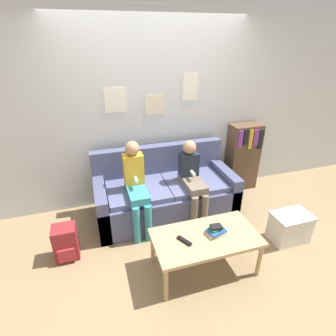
{
  "coord_description": "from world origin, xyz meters",
  "views": [
    {
      "loc": [
        -0.86,
        -2.4,
        2.25
      ],
      "look_at": [
        0.0,
        0.4,
        0.77
      ],
      "focal_mm": 28.0,
      "sensor_mm": 36.0,
      "label": 1
    }
  ],
  "objects_px": {
    "storage_box": "(290,227)",
    "coffee_table": "(206,240)",
    "bookshelf": "(243,157)",
    "tv_remote": "(184,241)",
    "person_right": "(192,178)",
    "person_left": "(136,184)",
    "couch": "(165,194)",
    "backpack": "(66,243)"
  },
  "relations": [
    {
      "from": "coffee_table",
      "to": "storage_box",
      "type": "bearing_deg",
      "value": 5.35
    },
    {
      "from": "person_right",
      "to": "storage_box",
      "type": "relative_size",
      "value": 2.34
    },
    {
      "from": "person_left",
      "to": "backpack",
      "type": "height_order",
      "value": "person_left"
    },
    {
      "from": "coffee_table",
      "to": "person_right",
      "type": "height_order",
      "value": "person_right"
    },
    {
      "from": "bookshelf",
      "to": "storage_box",
      "type": "xyz_separation_m",
      "value": [
        -0.1,
        -1.31,
        -0.35
      ]
    },
    {
      "from": "person_right",
      "to": "bookshelf",
      "type": "relative_size",
      "value": 1.01
    },
    {
      "from": "coffee_table",
      "to": "person_right",
      "type": "xyz_separation_m",
      "value": [
        0.2,
        0.89,
        0.22
      ]
    },
    {
      "from": "person_left",
      "to": "person_right",
      "type": "distance_m",
      "value": 0.73
    },
    {
      "from": "person_left",
      "to": "storage_box",
      "type": "height_order",
      "value": "person_left"
    },
    {
      "from": "couch",
      "to": "storage_box",
      "type": "distance_m",
      "value": 1.62
    },
    {
      "from": "bookshelf",
      "to": "coffee_table",
      "type": "bearing_deg",
      "value": -131.91
    },
    {
      "from": "person_left",
      "to": "storage_box",
      "type": "bearing_deg",
      "value": -24.87
    },
    {
      "from": "coffee_table",
      "to": "storage_box",
      "type": "height_order",
      "value": "coffee_table"
    },
    {
      "from": "couch",
      "to": "bookshelf",
      "type": "bearing_deg",
      "value": 13.17
    },
    {
      "from": "couch",
      "to": "bookshelf",
      "type": "height_order",
      "value": "bookshelf"
    },
    {
      "from": "coffee_table",
      "to": "backpack",
      "type": "height_order",
      "value": "coffee_table"
    },
    {
      "from": "tv_remote",
      "to": "person_left",
      "type": "bearing_deg",
      "value": 78.18
    },
    {
      "from": "person_right",
      "to": "tv_remote",
      "type": "height_order",
      "value": "person_right"
    },
    {
      "from": "bookshelf",
      "to": "backpack",
      "type": "height_order",
      "value": "bookshelf"
    },
    {
      "from": "backpack",
      "to": "bookshelf",
      "type": "bearing_deg",
      "value": 16.89
    },
    {
      "from": "person_left",
      "to": "tv_remote",
      "type": "bearing_deg",
      "value": -72.07
    },
    {
      "from": "storage_box",
      "to": "coffee_table",
      "type": "bearing_deg",
      "value": -174.65
    },
    {
      "from": "person_right",
      "to": "tv_remote",
      "type": "xyz_separation_m",
      "value": [
        -0.44,
        -0.9,
        -0.16
      ]
    },
    {
      "from": "coffee_table",
      "to": "storage_box",
      "type": "xyz_separation_m",
      "value": [
        1.17,
        0.11,
        -0.21
      ]
    },
    {
      "from": "person_left",
      "to": "tv_remote",
      "type": "xyz_separation_m",
      "value": [
        0.29,
        -0.91,
        -0.19
      ]
    },
    {
      "from": "coffee_table",
      "to": "person_right",
      "type": "distance_m",
      "value": 0.94
    },
    {
      "from": "couch",
      "to": "person_left",
      "type": "height_order",
      "value": "person_left"
    },
    {
      "from": "storage_box",
      "to": "backpack",
      "type": "height_order",
      "value": "backpack"
    },
    {
      "from": "coffee_table",
      "to": "person_left",
      "type": "height_order",
      "value": "person_left"
    },
    {
      "from": "coffee_table",
      "to": "backpack",
      "type": "bearing_deg",
      "value": 156.55
    },
    {
      "from": "tv_remote",
      "to": "person_right",
      "type": "bearing_deg",
      "value": 34.37
    },
    {
      "from": "couch",
      "to": "backpack",
      "type": "relative_size",
      "value": 4.59
    },
    {
      "from": "storage_box",
      "to": "backpack",
      "type": "relative_size",
      "value": 1.13
    },
    {
      "from": "storage_box",
      "to": "backpack",
      "type": "distance_m",
      "value": 2.62
    },
    {
      "from": "couch",
      "to": "person_right",
      "type": "relative_size",
      "value": 1.73
    },
    {
      "from": "coffee_table",
      "to": "person_left",
      "type": "xyz_separation_m",
      "value": [
        -0.53,
        0.9,
        0.25
      ]
    },
    {
      "from": "storage_box",
      "to": "bookshelf",
      "type": "bearing_deg",
      "value": 85.51
    },
    {
      "from": "person_left",
      "to": "tv_remote",
      "type": "height_order",
      "value": "person_left"
    },
    {
      "from": "bookshelf",
      "to": "storage_box",
      "type": "height_order",
      "value": "bookshelf"
    },
    {
      "from": "couch",
      "to": "person_left",
      "type": "distance_m",
      "value": 0.58
    },
    {
      "from": "storage_box",
      "to": "backpack",
      "type": "bearing_deg",
      "value": 169.04
    },
    {
      "from": "coffee_table",
      "to": "tv_remote",
      "type": "xyz_separation_m",
      "value": [
        -0.24,
        -0.01,
        0.06
      ]
    }
  ]
}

